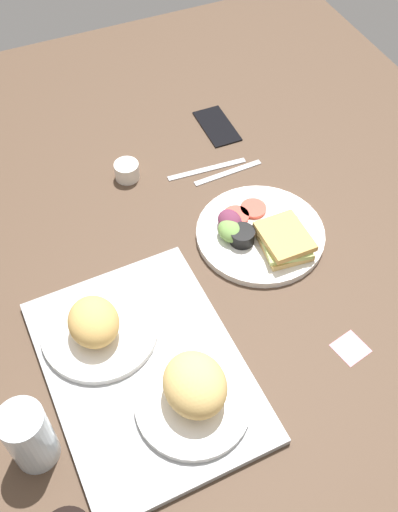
{
  "coord_description": "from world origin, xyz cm",
  "views": [
    {
      "loc": [
        -64.72,
        32.14,
        96.24
      ],
      "look_at": [
        2.0,
        3.0,
        4.0
      ],
      "focal_mm": 41.82,
      "sensor_mm": 36.0,
      "label": 1
    }
  ],
  "objects_px": {
    "serving_tray": "(145,369)",
    "plate_with_salad": "(260,234)",
    "drinking_glass": "(29,436)",
    "bread_plate_near": "(194,391)",
    "knife": "(207,169)",
    "fork": "(228,172)",
    "espresso_cup": "(127,171)",
    "sticky_note": "(351,348)",
    "cell_phone": "(217,126)",
    "bread_plate_far": "(97,326)"
  },
  "relations": [
    {
      "from": "serving_tray",
      "to": "plate_with_salad",
      "type": "height_order",
      "value": "plate_with_salad"
    },
    {
      "from": "plate_with_salad",
      "to": "drinking_glass",
      "type": "xyz_separation_m",
      "value": [
        -0.26,
        0.54,
        0.05
      ]
    },
    {
      "from": "bread_plate_near",
      "to": "knife",
      "type": "distance_m",
      "value": 0.59
    },
    {
      "from": "fork",
      "to": "drinking_glass",
      "type": "bearing_deg",
      "value": 37.07
    },
    {
      "from": "knife",
      "to": "fork",
      "type": "bearing_deg",
      "value": 146.99
    },
    {
      "from": "drinking_glass",
      "to": "espresso_cup",
      "type": "relative_size",
      "value": 2.43
    },
    {
      "from": "drinking_glass",
      "to": "fork",
      "type": "xyz_separation_m",
      "value": [
        0.47,
        -0.56,
        -0.07
      ]
    },
    {
      "from": "serving_tray",
      "to": "sticky_note",
      "type": "height_order",
      "value": "serving_tray"
    },
    {
      "from": "plate_with_salad",
      "to": "knife",
      "type": "relative_size",
      "value": 1.42
    },
    {
      "from": "espresso_cup",
      "to": "sticky_note",
      "type": "relative_size",
      "value": 1.0
    },
    {
      "from": "bread_plate_near",
      "to": "fork",
      "type": "distance_m",
      "value": 0.58
    },
    {
      "from": "sticky_note",
      "to": "plate_with_salad",
      "type": "bearing_deg",
      "value": 6.4
    },
    {
      "from": "espresso_cup",
      "to": "knife",
      "type": "xyz_separation_m",
      "value": [
        -0.05,
        -0.18,
        -0.02
      ]
    },
    {
      "from": "fork",
      "to": "serving_tray",
      "type": "bearing_deg",
      "value": 46.04
    },
    {
      "from": "espresso_cup",
      "to": "cell_phone",
      "type": "distance_m",
      "value": 0.27
    },
    {
      "from": "plate_with_salad",
      "to": "bread_plate_near",
      "type": "bearing_deg",
      "value": 136.43
    },
    {
      "from": "fork",
      "to": "sticky_note",
      "type": "bearing_deg",
      "value": 88.5
    },
    {
      "from": "bread_plate_far",
      "to": "fork",
      "type": "bearing_deg",
      "value": -53.3
    },
    {
      "from": "cell_phone",
      "to": "sticky_note",
      "type": "xyz_separation_m",
      "value": [
        -0.67,
        0.04,
        -0.0
      ]
    },
    {
      "from": "sticky_note",
      "to": "knife",
      "type": "bearing_deg",
      "value": 5.26
    },
    {
      "from": "bread_plate_near",
      "to": "drinking_glass",
      "type": "xyz_separation_m",
      "value": [
        0.03,
        0.27,
        0.01
      ]
    },
    {
      "from": "drinking_glass",
      "to": "cell_phone",
      "type": "distance_m",
      "value": 0.88
    },
    {
      "from": "plate_with_salad",
      "to": "sticky_note",
      "type": "height_order",
      "value": "plate_with_salad"
    },
    {
      "from": "espresso_cup",
      "to": "bread_plate_near",
      "type": "bearing_deg",
      "value": 172.05
    },
    {
      "from": "bread_plate_near",
      "to": "fork",
      "type": "height_order",
      "value": "bread_plate_near"
    },
    {
      "from": "plate_with_salad",
      "to": "espresso_cup",
      "type": "distance_m",
      "value": 0.35
    },
    {
      "from": "espresso_cup",
      "to": "plate_with_salad",
      "type": "bearing_deg",
      "value": -146.1
    },
    {
      "from": "bread_plate_near",
      "to": "sticky_note",
      "type": "distance_m",
      "value": 0.31
    },
    {
      "from": "drinking_glass",
      "to": "serving_tray",
      "type": "bearing_deg",
      "value": -72.34
    },
    {
      "from": "bread_plate_far",
      "to": "cell_phone",
      "type": "xyz_separation_m",
      "value": [
        0.46,
        -0.45,
        -0.04
      ]
    },
    {
      "from": "serving_tray",
      "to": "bread_plate_far",
      "type": "bearing_deg",
      "value": 29.15
    },
    {
      "from": "serving_tray",
      "to": "knife",
      "type": "xyz_separation_m",
      "value": [
        0.43,
        -0.31,
        -0.01
      ]
    },
    {
      "from": "drinking_glass",
      "to": "fork",
      "type": "relative_size",
      "value": 0.8
    },
    {
      "from": "bread_plate_far",
      "to": "espresso_cup",
      "type": "relative_size",
      "value": 3.82
    },
    {
      "from": "bread_plate_far",
      "to": "fork",
      "type": "distance_m",
      "value": 0.51
    },
    {
      "from": "knife",
      "to": "sticky_note",
      "type": "relative_size",
      "value": 3.39
    },
    {
      "from": "bread_plate_far",
      "to": "espresso_cup",
      "type": "distance_m",
      "value": 0.43
    },
    {
      "from": "fork",
      "to": "sticky_note",
      "type": "distance_m",
      "value": 0.51
    },
    {
      "from": "espresso_cup",
      "to": "sticky_note",
      "type": "distance_m",
      "value": 0.63
    },
    {
      "from": "fork",
      "to": "espresso_cup",
      "type": "bearing_deg",
      "value": -22.91
    },
    {
      "from": "serving_tray",
      "to": "cell_phone",
      "type": "bearing_deg",
      "value": -35.38
    },
    {
      "from": "bread_plate_near",
      "to": "cell_phone",
      "type": "height_order",
      "value": "bread_plate_near"
    },
    {
      "from": "cell_phone",
      "to": "sticky_note",
      "type": "distance_m",
      "value": 0.67
    },
    {
      "from": "serving_tray",
      "to": "fork",
      "type": "height_order",
      "value": "serving_tray"
    },
    {
      "from": "fork",
      "to": "sticky_note",
      "type": "xyz_separation_m",
      "value": [
        -0.51,
        -0.01,
        -0.0
      ]
    },
    {
      "from": "cell_phone",
      "to": "sticky_note",
      "type": "bearing_deg",
      "value": 177.37
    },
    {
      "from": "drinking_glass",
      "to": "knife",
      "type": "xyz_separation_m",
      "value": [
        0.5,
        -0.52,
        -0.07
      ]
    },
    {
      "from": "fork",
      "to": "knife",
      "type": "xyz_separation_m",
      "value": [
        0.03,
        0.04,
        0.0
      ]
    },
    {
      "from": "espresso_cup",
      "to": "fork",
      "type": "xyz_separation_m",
      "value": [
        -0.08,
        -0.22,
        -0.02
      ]
    },
    {
      "from": "bread_plate_near",
      "to": "knife",
      "type": "relative_size",
      "value": 1.04
    }
  ]
}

